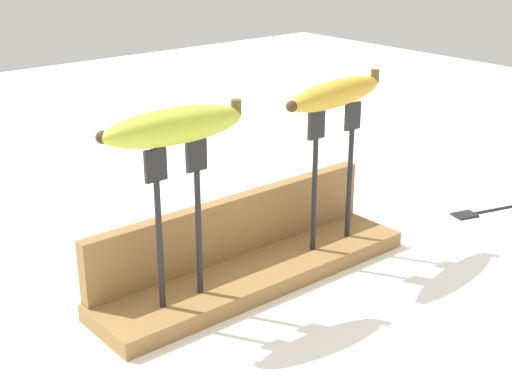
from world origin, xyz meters
TOP-DOWN VIEW (x-y plane):
  - ground_plane at (0.00, 0.00)m, footprint 3.00×3.00m
  - wooden_board at (0.00, 0.00)m, footprint 0.44×0.11m
  - board_backstop at (0.00, 0.04)m, footprint 0.44×0.02m
  - fork_stand_left at (-0.12, -0.01)m, footprint 0.08×0.01m
  - fork_stand_right at (0.12, -0.01)m, footprint 0.09×0.01m
  - banana_raised_left at (-0.12, -0.01)m, footprint 0.17×0.05m
  - banana_raised_right at (0.12, -0.01)m, footprint 0.19×0.06m
  - fork_fallen_near at (0.43, -0.06)m, footprint 0.17×0.06m

SIDE VIEW (x-z plane):
  - ground_plane at x=0.00m, z-range 0.00..0.00m
  - fork_fallen_near at x=0.43m, z-range 0.00..0.01m
  - wooden_board at x=0.00m, z-range 0.00..0.02m
  - board_backstop at x=0.00m, z-range 0.02..0.10m
  - fork_stand_left at x=-0.12m, z-range 0.04..0.23m
  - fork_stand_right at x=0.12m, z-range 0.04..0.23m
  - banana_raised_right at x=0.12m, z-range 0.21..0.25m
  - banana_raised_left at x=-0.12m, z-range 0.21..0.25m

